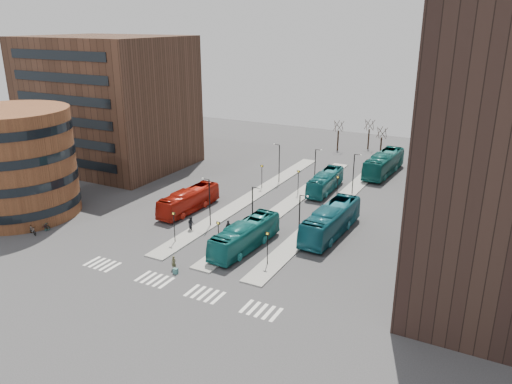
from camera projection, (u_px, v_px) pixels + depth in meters
The scene contains 23 objects.
ground at pixel (136, 301), 46.01m from camera, with size 160.00×160.00×0.00m, color #313134.
island_left at pixel (252, 197), 72.80m from camera, with size 2.50×45.00×0.15m, color gray.
island_mid at pixel (289, 203), 70.15m from camera, with size 2.50×45.00×0.15m, color gray.
island_right at pixel (330, 211), 67.49m from camera, with size 2.50×45.00×0.15m, color gray.
suitcase at pixel (176, 271), 50.84m from camera, with size 0.46×0.37×0.58m, color navy.
red_bus at pixel (189, 200), 67.14m from camera, with size 2.53×10.83×3.02m, color #A7190C.
teal_bus_a at pixel (245, 236), 56.02m from camera, with size 2.65×11.30×3.15m, color #146767.
teal_bus_b at pixel (325, 182), 74.84m from camera, with size 2.50×10.70×2.98m, color #146267.
teal_bus_c at pixel (331, 221), 59.61m from camera, with size 2.99×12.78×3.56m, color #166070.
teal_bus_d at pixel (384, 163), 83.03m from camera, with size 3.10×13.23×3.69m, color #125C58.
traveller at pixel (174, 263), 51.54m from camera, with size 0.55×0.36×1.51m, color #444429.
commuter_a at pixel (191, 224), 60.92m from camera, with size 0.92×0.71×1.88m, color black.
commuter_b at pixel (228, 228), 59.90m from camera, with size 1.06×0.44×1.81m, color black.
commuter_c at pixel (268, 230), 59.60m from camera, with size 1.02×0.58×1.57m, color black.
bicycle_near at pixel (43, 226), 61.35m from camera, with size 0.60×1.73×0.91m, color gray.
bicycle_mid at pixel (32, 230), 60.00m from camera, with size 0.52×1.84×1.10m, color gray.
bicycle_far at pixel (44, 226), 61.45m from camera, with size 0.65×1.85×0.97m, color gray.
crosswalk_stripes at pixel (177, 286), 48.58m from camera, with size 22.35×2.40×0.01m.
round_building at pixel (15, 163), 64.45m from camera, with size 15.16×15.16×14.00m.
office_block at pixel (109, 103), 85.80m from camera, with size 25.00×20.12×22.00m.
sign_poles at pixel (264, 203), 63.71m from camera, with size 12.45×22.12×3.65m.
lamp_posts at pixel (288, 184), 67.05m from camera, with size 14.04×20.24×6.12m.
bare_trees at pixel (362, 139), 96.25m from camera, with size 10.97×8.14×5.90m.
Camera 1 is at (28.64, -30.28, 24.60)m, focal length 35.00 mm.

